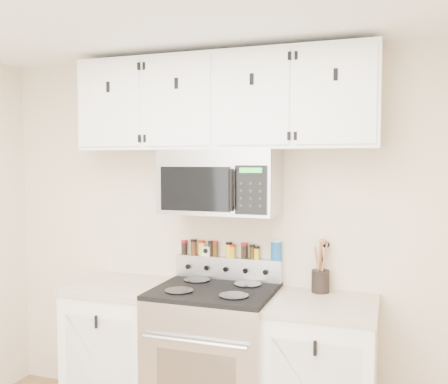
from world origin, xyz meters
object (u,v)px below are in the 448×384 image
utensil_crock (320,279)px  range (214,359)px  salt_canister (276,250)px  microwave (221,182)px

utensil_crock → range: bearing=-160.2°
salt_canister → utensil_crock: bearing=-9.4°
utensil_crock → salt_canister: bearing=170.6°
microwave → utensil_crock: 0.90m
utensil_crock → salt_canister: utensil_crock is taller
salt_canister → microwave: bearing=-155.4°
range → utensil_crock: bearing=19.8°
microwave → range: bearing=-90.2°
microwave → utensil_crock: microwave is taller
microwave → salt_canister: size_ratio=5.60×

